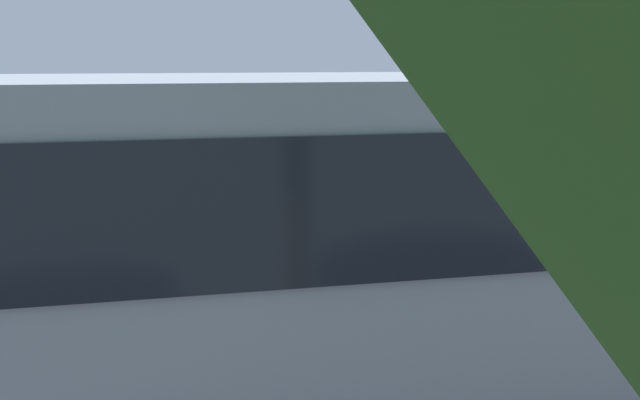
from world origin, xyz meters
TOP-DOWN VIEW (x-y plane):
  - ground_plane at (0.00, 0.00)m, footprint 80.00×80.00m
  - tour_bus at (-0.30, 5.41)m, footprint 11.45×3.08m
  - spectator_far_left at (-1.79, 2.29)m, footprint 0.58×0.38m
  - spectator_left at (-0.94, 2.54)m, footprint 0.57×0.38m
  - spectator_centre at (0.19, 2.42)m, footprint 0.57×0.32m
  - parked_motorcycle_silver at (-3.88, 2.71)m, footprint 2.02×0.74m
  - stunt_motorcycle at (1.34, -2.61)m, footprint 1.97×0.90m
  - traffic_cone at (-0.18, -2.31)m, footprint 0.34×0.34m
  - bay_line_a at (-2.63, -1.96)m, footprint 0.25×3.79m
  - bay_line_b at (0.32, -1.96)m, footprint 0.26×4.13m
  - bay_line_c at (3.28, -1.96)m, footprint 0.29×4.74m

SIDE VIEW (x-z plane):
  - ground_plane at x=0.00m, z-range 0.00..0.00m
  - bay_line_c at x=3.28m, z-range 0.00..0.01m
  - bay_line_a at x=-2.63m, z-range 0.00..0.01m
  - bay_line_b at x=0.32m, z-range 0.00..0.01m
  - traffic_cone at x=-0.18m, z-range -0.01..0.62m
  - parked_motorcycle_silver at x=-3.88m, z-range -0.01..0.97m
  - spectator_left at x=-0.94m, z-range 0.15..1.81m
  - stunt_motorcycle at x=1.34m, z-range 0.16..1.83m
  - spectator_far_left at x=-1.79m, z-range 0.18..1.99m
  - spectator_centre at x=0.19m, z-range 0.19..2.01m
  - tour_bus at x=-0.30m, z-range 0.02..3.27m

